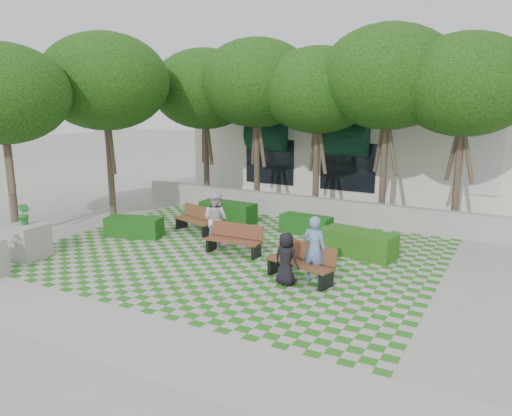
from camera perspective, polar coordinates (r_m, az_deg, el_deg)
The scene contains 18 objects.
ground at distance 14.72m, azimuth -4.55°, elevation -6.25°, with size 90.00×90.00×0.00m, color gray.
lawn at distance 15.52m, azimuth -2.52°, elevation -5.19°, with size 12.00×12.00×0.00m, color #2B721E.
sidewalk_south at distance 11.39m, azimuth -17.95°, elevation -12.71°, with size 16.00×2.00×0.01m, color #9E9B93.
sidewalk_west at distance 20.09m, azimuth -20.37°, elevation -1.83°, with size 2.00×12.00×0.01m, color #9E9B93.
retaining_wall at distance 19.87m, azimuth 5.27°, elevation 0.10°, with size 15.00×0.36×0.90m, color #9E9B93.
bench_east at distance 13.26m, azimuth 5.23°, elevation -6.23°, with size 2.00×1.07×1.00m.
bench_mid at distance 15.36m, azimuth -2.50°, elevation -3.64°, with size 1.80×0.66×0.93m.
bench_west at distance 17.92m, azimuth -6.89°, elevation -1.36°, with size 1.85×1.08×0.92m.
hedge_east at distance 15.51m, azimuth 11.68°, elevation -3.98°, with size 2.22×0.89×0.78m, color #215216.
hedge_midright at distance 17.76m, azimuth 5.73°, elevation -1.88°, with size 1.81×0.72×0.63m, color #144B14.
hedge_midleft at distance 19.29m, azimuth -3.22°, elevation -0.47°, with size 2.17×0.87×0.76m, color #154612.
hedge_west at distance 17.77m, azimuth -13.75°, elevation -2.12°, with size 1.93×0.77×0.67m, color #164913.
planter_back at distance 16.50m, azimuth -24.70°, elevation -3.27°, with size 1.08×1.08×1.68m.
person_blue at distance 13.04m, azimuth 6.68°, elevation -4.70°, with size 0.65×0.43×1.78m, color #6687BB.
person_dark at distance 12.86m, azimuth 3.45°, elevation -5.81°, with size 0.68×0.44×1.39m, color black.
person_white at distance 16.14m, azimuth -4.63°, elevation -1.27°, with size 0.86×0.67×1.77m, color silver.
tree_row at distance 19.99m, azimuth 0.22°, elevation 13.88°, with size 17.70×13.40×7.41m.
building at distance 26.65m, azimuth 14.10°, elevation 7.48°, with size 18.00×8.92×5.15m.
Camera 1 is at (7.70, -11.60, 4.77)m, focal length 35.00 mm.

